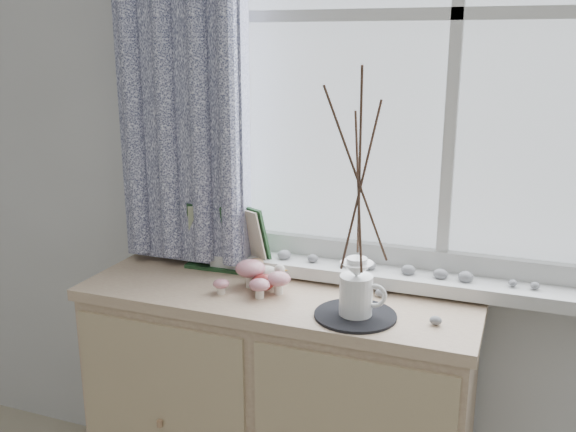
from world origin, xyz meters
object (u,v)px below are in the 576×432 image
(botanical_book, at_px, (225,238))
(toadstool_cluster, at_px, (256,276))
(twig_pitcher, at_px, (360,176))
(sideboard, at_px, (278,415))

(botanical_book, distance_m, toadstool_cluster, 0.22)
(twig_pitcher, bearing_deg, sideboard, 148.40)
(sideboard, height_order, botanical_book, botanical_book)
(sideboard, xyz_separation_m, twig_pitcher, (0.27, -0.10, 0.82))
(sideboard, xyz_separation_m, toadstool_cluster, (-0.06, -0.03, 0.47))
(twig_pitcher, bearing_deg, toadstool_cluster, 155.97)
(toadstool_cluster, relative_size, twig_pitcher, 0.32)
(botanical_book, relative_size, twig_pitcher, 0.48)
(twig_pitcher, bearing_deg, botanical_book, 146.87)
(sideboard, distance_m, twig_pitcher, 0.86)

